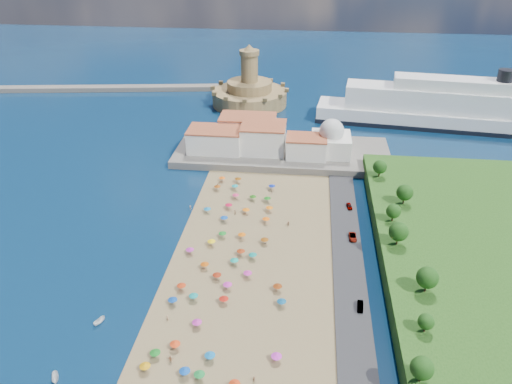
# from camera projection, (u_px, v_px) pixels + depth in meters

# --- Properties ---
(ground) EXTENTS (700.00, 700.00, 0.00)m
(ground) POSITION_uv_depth(u_px,v_px,m) (234.00, 254.00, 150.19)
(ground) COLOR #071938
(ground) RESTS_ON ground
(terrace) EXTENTS (90.00, 36.00, 3.00)m
(terrace) POSITION_uv_depth(u_px,v_px,m) (282.00, 153.00, 212.20)
(terrace) COLOR #59544C
(terrace) RESTS_ON ground
(jetty) EXTENTS (18.00, 70.00, 2.40)m
(jetty) POSITION_uv_depth(u_px,v_px,m) (242.00, 122.00, 245.01)
(jetty) COLOR #59544C
(jetty) RESTS_ON ground
(breakwater) EXTENTS (199.03, 34.77, 2.60)m
(breakwater) POSITION_uv_depth(u_px,v_px,m) (88.00, 89.00, 293.67)
(breakwater) COLOR #59544C
(breakwater) RESTS_ON ground
(waterfront_buildings) EXTENTS (57.00, 29.00, 11.00)m
(waterfront_buildings) POSITION_uv_depth(u_px,v_px,m) (252.00, 137.00, 210.97)
(waterfront_buildings) COLOR silver
(waterfront_buildings) RESTS_ON terrace
(domed_building) EXTENTS (16.00, 16.00, 15.00)m
(domed_building) POSITION_uv_depth(u_px,v_px,m) (331.00, 140.00, 204.95)
(domed_building) COLOR silver
(domed_building) RESTS_ON terrace
(fortress) EXTENTS (40.00, 40.00, 32.40)m
(fortress) POSITION_uv_depth(u_px,v_px,m) (250.00, 93.00, 268.56)
(fortress) COLOR #A28A51
(fortress) RESTS_ON ground
(cruise_ship) EXTENTS (134.87, 35.19, 29.14)m
(cruise_ship) POSITION_uv_depth(u_px,v_px,m) (457.00, 110.00, 238.30)
(cruise_ship) COLOR black
(cruise_ship) RESTS_ON ground
(beach_parasols) EXTENTS (31.36, 114.39, 2.20)m
(beach_parasols) POSITION_uv_depth(u_px,v_px,m) (224.00, 270.00, 139.89)
(beach_parasols) COLOR gray
(beach_parasols) RESTS_ON beach
(beachgoers) EXTENTS (35.69, 98.75, 1.89)m
(beachgoers) POSITION_uv_depth(u_px,v_px,m) (231.00, 247.00, 151.29)
(beachgoers) COLOR tan
(beachgoers) RESTS_ON beach
(moored_boats) EXTENTS (5.63, 21.82, 1.44)m
(moored_boats) POSITION_uv_depth(u_px,v_px,m) (78.00, 349.00, 115.93)
(moored_boats) COLOR white
(moored_boats) RESTS_ON ground
(parked_cars) EXTENTS (2.45, 55.63, 1.41)m
(parked_cars) POSITION_uv_depth(u_px,v_px,m) (353.00, 242.00, 153.10)
(parked_cars) COLOR gray
(parked_cars) RESTS_ON promenade
(hillside_trees) EXTENTS (13.28, 110.12, 7.23)m
(hillside_trees) POSITION_uv_depth(u_px,v_px,m) (406.00, 249.00, 135.24)
(hillside_trees) COLOR #382314
(hillside_trees) RESTS_ON hillside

